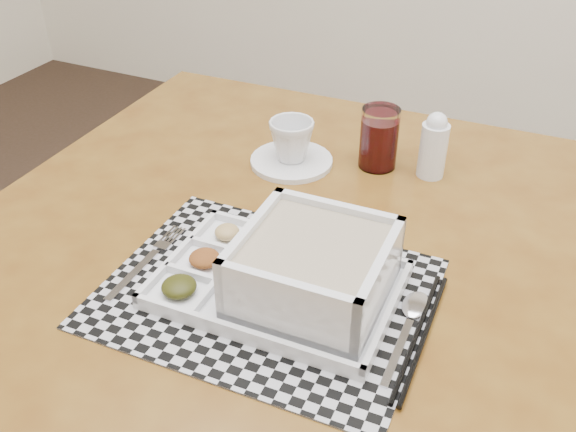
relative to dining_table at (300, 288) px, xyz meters
The scene contains 10 objects.
dining_table is the anchor object (origin of this frame).
placemat 0.14m from the dining_table, 89.85° to the right, with size 0.43×0.34×0.00m, color #A4A4AB.
serving_tray 0.17m from the dining_table, 64.54° to the right, with size 0.33×0.23×0.10m.
fork 0.24m from the dining_table, 145.28° to the right, with size 0.02×0.19×0.00m.
spoon 0.23m from the dining_table, 20.44° to the right, with size 0.04×0.18×0.01m.
chopsticks 0.26m from the dining_table, 27.44° to the right, with size 0.02×0.24×0.01m.
saucer 0.27m from the dining_table, 117.88° to the left, with size 0.15×0.15×0.01m, color silver.
cup 0.28m from the dining_table, 117.88° to the left, with size 0.08×0.08×0.08m, color silver.
juice_glass 0.31m from the dining_table, 84.77° to the left, with size 0.07×0.07×0.11m.
creamer_bottle 0.34m from the dining_table, 67.26° to the left, with size 0.05×0.05×0.12m.
Camera 1 is at (0.30, -0.21, 1.38)m, focal length 40.00 mm.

